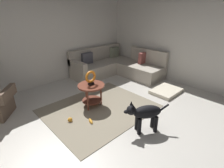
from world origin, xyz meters
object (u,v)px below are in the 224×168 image
object	(u,v)px
torus_sculpture	(91,78)
dog_bed_mat	(166,91)
side_table	(91,90)
dog_toy_bone	(91,121)
dog_toy_ball	(70,120)
dog	(145,113)
sectional_couch	(116,66)

from	to	relation	value
torus_sculpture	dog_bed_mat	distance (m)	2.16
side_table	dog_toy_bone	world-z (taller)	side_table
torus_sculpture	dog_toy_bone	world-z (taller)	torus_sculpture
dog_toy_bone	dog_toy_ball	bearing A→B (deg)	132.88
side_table	dog	size ratio (longest dim) A/B	0.80
side_table	dog_bed_mat	bearing A→B (deg)	-23.83
dog_bed_mat	dog_toy_ball	xyz separation A→B (m)	(-2.58, 0.64, 0.00)
dog_toy_ball	dog_toy_bone	world-z (taller)	dog_toy_ball
torus_sculpture	dog	size ratio (longest dim) A/B	0.44
dog_bed_mat	dog_toy_bone	bearing A→B (deg)	171.65
dog_bed_mat	dog	distance (m)	1.84
sectional_couch	dog_bed_mat	xyz separation A→B (m)	(-0.01, -1.93, -0.25)
side_table	dog	xyz separation A→B (m)	(0.15, -1.37, -0.04)
dog_bed_mat	dog_toy_bone	xyz separation A→B (m)	(-2.29, 0.34, -0.01)
dog_toy_ball	dog_toy_bone	size ratio (longest dim) A/B	0.52
dog_bed_mat	dog_toy_ball	distance (m)	2.65
sectional_couch	dog	distance (m)	3.03
torus_sculpture	dog_bed_mat	world-z (taller)	torus_sculpture
sectional_couch	dog	size ratio (longest dim) A/B	3.01
dog	dog_toy_ball	distance (m)	1.49
sectional_couch	dog_toy_bone	bearing A→B (deg)	-145.24
dog_toy_ball	dog_toy_bone	bearing A→B (deg)	-47.12
sectional_couch	side_table	bearing A→B (deg)	-149.68
torus_sculpture	dog_bed_mat	size ratio (longest dim) A/B	0.41
side_table	dog_toy_bone	distance (m)	0.75
sectional_couch	dog_toy_ball	distance (m)	2.90
side_table	dog_toy_ball	bearing A→B (deg)	-165.00
dog_bed_mat	dog_toy_bone	world-z (taller)	dog_bed_mat
sectional_couch	dog_toy_ball	xyz separation A→B (m)	(-2.59, -1.29, -0.25)
side_table	dog_toy_bone	bearing A→B (deg)	-129.96
side_table	dog	world-z (taller)	dog
torus_sculpture	sectional_couch	bearing A→B (deg)	30.32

